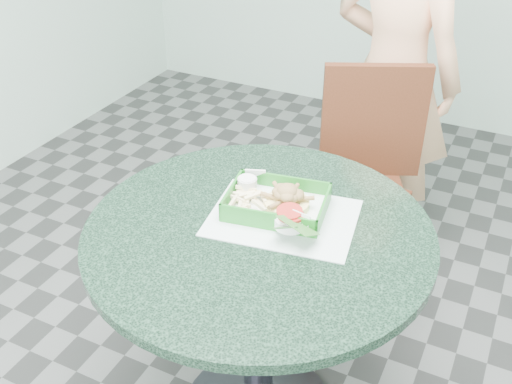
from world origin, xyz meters
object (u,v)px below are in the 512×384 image
at_px(diner_person, 395,68).
at_px(food_basket, 277,211).
at_px(crab_sandwich, 286,204).
at_px(cafe_table, 259,281).
at_px(sauce_ramekin, 252,186).
at_px(dining_chair, 361,171).

distance_m(diner_person, food_basket, 1.08).
bearing_deg(diner_person, crab_sandwich, 102.91).
distance_m(cafe_table, diner_person, 1.20).
bearing_deg(diner_person, sauce_ramekin, 95.86).
distance_m(dining_chair, crab_sandwich, 0.76).
xyz_separation_m(food_basket, crab_sandwich, (0.03, 0.00, 0.03)).
bearing_deg(dining_chair, food_basket, -117.98).
xyz_separation_m(cafe_table, crab_sandwich, (0.04, 0.10, 0.22)).
xyz_separation_m(dining_chair, sauce_ramekin, (-0.14, -0.67, 0.27)).
relative_size(dining_chair, food_basket, 3.43).
bearing_deg(crab_sandwich, dining_chair, 88.62).
relative_size(dining_chair, crab_sandwich, 7.39).
bearing_deg(food_basket, dining_chair, 86.42).
height_order(diner_person, crab_sandwich, diner_person).
distance_m(dining_chair, sauce_ramekin, 0.73).
xyz_separation_m(diner_person, sauce_ramekin, (-0.14, -1.03, -0.03)).
bearing_deg(food_basket, diner_person, 87.87).
distance_m(dining_chair, diner_person, 0.47).
distance_m(crab_sandwich, sauce_ramekin, 0.13).
relative_size(diner_person, food_basket, 6.08).
distance_m(food_basket, crab_sandwich, 0.04).
height_order(cafe_table, sauce_ramekin, sauce_ramekin).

